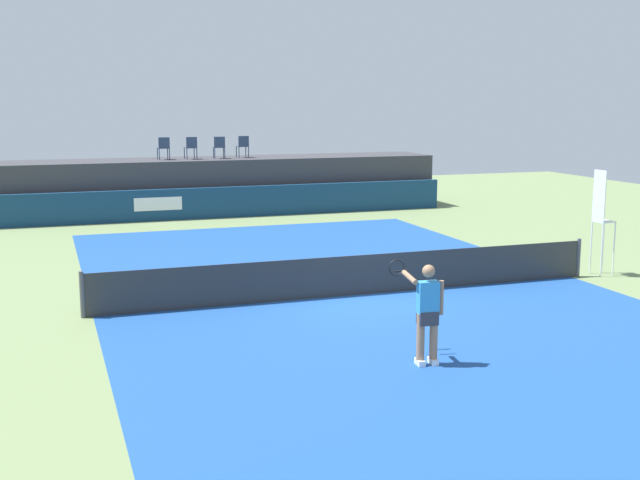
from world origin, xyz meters
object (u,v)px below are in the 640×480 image
Objects in this scene: spectator_chair_right at (243,146)px; net_post_near at (82,295)px; umpire_chair at (601,215)px; tennis_ball at (439,304)px; spectator_chair_left at (191,147)px; net_post_far at (578,258)px; spectator_chair_far_left at (164,147)px; spectator_chair_center at (219,146)px; tennis_player at (427,310)px.

spectator_chair_right is 0.89× the size of net_post_near.
tennis_ball is at bearing -164.54° from umpire_chair.
spectator_chair_left is 16.92m from tennis_ball.
spectator_chair_right reaches higher than net_post_far.
umpire_chair reaches higher than net_post_near.
spectator_chair_far_left is 2.21m from spectator_chair_center.
net_post_near is at bearing 137.15° from tennis_player.
net_post_far is at bearing 17.44° from tennis_ball.
spectator_chair_center reaches higher than net_post_far.
net_post_near is (-7.21, -15.23, -2.19)m from spectator_chair_right.
tennis_player is at bearing -120.61° from tennis_ball.
net_post_far is at bearing -63.82° from spectator_chair_left.
tennis_player is at bearing -91.93° from spectator_chair_center.
tennis_player is at bearing -42.85° from net_post_near.
umpire_chair is at bearing -61.94° from spectator_chair_left.
umpire_chair is 9.11m from tennis_player.
net_post_far is 8.60m from tennis_player.
spectator_chair_far_left is at bearing 119.23° from net_post_far.
spectator_chair_right is 0.32× the size of umpire_chair.
spectator_chair_left is at bearing 98.87° from tennis_ball.
umpire_chair is at bearing -65.31° from spectator_chair_center.
net_post_far is (6.24, -14.93, -2.19)m from spectator_chair_center.
spectator_chair_left reaches higher than tennis_player.
spectator_chair_far_left is at bearing 75.30° from net_post_near.
spectator_chair_right is 16.34m from umpire_chair.
spectator_chair_far_left is at bearing 175.89° from spectator_chair_center.
spectator_chair_far_left is at bearing 121.00° from umpire_chair.
tennis_player is at bearing -146.04° from umpire_chair.
net_post_near is at bearing 180.00° from net_post_far.
net_post_near reaches higher than tennis_ball.
tennis_player is at bearing -85.67° from spectator_chair_far_left.
spectator_chair_center is at bearing -4.11° from spectator_chair_far_left.
spectator_chair_far_left is 15.75m from net_post_near.
net_post_far is 5.05m from tennis_ball.
tennis_player is (5.48, -5.09, 0.46)m from net_post_near.
umpire_chair reaches higher than net_post_far.
net_post_far reaches higher than tennis_ball.
spectator_chair_right is 16.99m from net_post_near.
spectator_chair_center is (1.13, -0.07, 0.00)m from spectator_chair_left.
spectator_chair_center is at bearing 112.69° from net_post_far.
spectator_chair_center is at bearing 88.07° from tennis_player.
spectator_chair_left is at bearing -4.67° from spectator_chair_far_left.
net_post_near is 12.40m from net_post_far.
tennis_player is (0.46, -20.09, -1.73)m from spectator_chair_left.
umpire_chair is at bearing -59.00° from spectator_chair_far_left.
umpire_chair is at bearing -0.69° from net_post_far.
spectator_chair_right is 0.89× the size of net_post_far.
spectator_chair_center is 1.09m from spectator_chair_right.
spectator_chair_center is at bearing 95.02° from tennis_ball.
umpire_chair is 1.56× the size of tennis_player.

